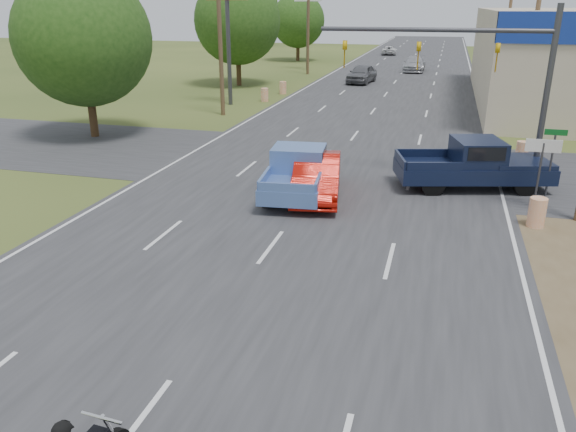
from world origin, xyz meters
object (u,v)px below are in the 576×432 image
(distant_car_grey, at_px, (362,74))
(distant_car_silver, at_px, (414,64))
(red_convertible, at_px, (317,177))
(distant_car_white, at_px, (389,50))
(navy_pickup, at_px, (477,164))
(blue_pickup, at_px, (299,170))

(distant_car_grey, distance_m, distant_car_silver, 11.81)
(red_convertible, xyz_separation_m, distant_car_silver, (0.86, 44.47, -0.01))
(distant_car_grey, distance_m, distant_car_white, 32.05)
(distant_car_grey, height_order, distant_car_white, distant_car_grey)
(distant_car_silver, bearing_deg, navy_pickup, -83.00)
(blue_pickup, bearing_deg, red_convertible, -28.76)
(distant_car_silver, bearing_deg, distant_car_white, 103.40)
(distant_car_grey, relative_size, distant_car_white, 1.13)
(distant_car_grey, xyz_separation_m, distant_car_white, (-0.83, 32.04, -0.23))
(red_convertible, bearing_deg, distant_car_silver, 79.41)
(red_convertible, bearing_deg, distant_car_grey, 86.10)
(navy_pickup, height_order, distant_car_silver, navy_pickup)
(red_convertible, height_order, distant_car_silver, red_convertible)
(blue_pickup, relative_size, distant_car_silver, 1.06)
(navy_pickup, relative_size, distant_car_white, 1.47)
(distant_car_silver, xyz_separation_m, distant_car_white, (-4.95, 20.98, -0.19))
(red_convertible, distance_m, distant_car_silver, 44.48)
(red_convertible, distance_m, distant_car_white, 65.57)
(navy_pickup, distance_m, distant_car_white, 63.40)
(blue_pickup, relative_size, distant_car_white, 1.33)
(red_convertible, relative_size, navy_pickup, 0.77)
(blue_pickup, xyz_separation_m, distant_car_white, (-3.29, 65.11, -0.33))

